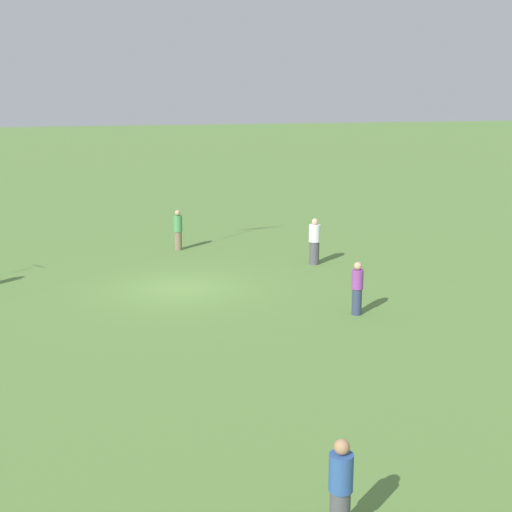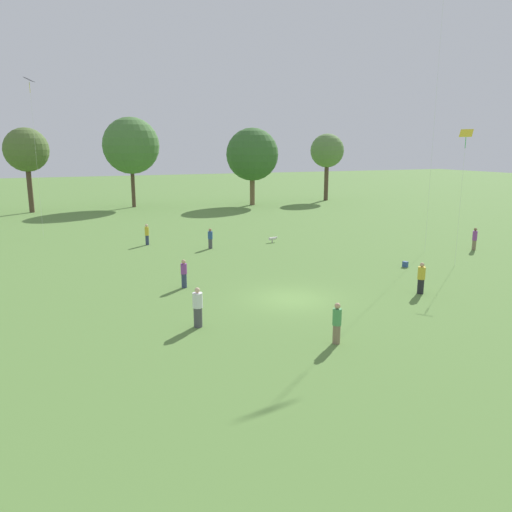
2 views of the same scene
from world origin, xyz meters
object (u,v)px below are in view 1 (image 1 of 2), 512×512
object	(u,v)px
person_2	(341,488)
person_4	(315,242)
person_3	(178,230)
person_6	(357,288)

from	to	relation	value
person_2	person_4	bearing A→B (deg)	118.32
person_2	person_3	distance (m)	20.44
person_3	person_4	distance (m)	6.11
person_4	person_2	bearing A→B (deg)	72.96
person_2	person_3	bearing A→B (deg)	134.48
person_4	person_6	world-z (taller)	person_4
person_3	person_6	bearing A→B (deg)	-57.55
person_2	person_6	distance (m)	11.09
person_6	person_3	bearing A→B (deg)	-118.53
person_2	person_3	size ratio (longest dim) A/B	0.93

